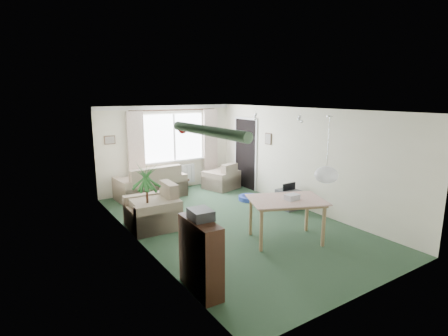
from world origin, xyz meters
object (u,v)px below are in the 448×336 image
houseplant (147,198)px  dining_table (286,220)px  pet_bed (249,198)px  tv_cube (289,199)px  coffee_table (171,187)px  armchair_corner (221,176)px  bookshelf (200,256)px  sofa (150,181)px  armchair_left (152,206)px

houseplant → dining_table: houseplant is taller
dining_table → pet_bed: 2.62m
tv_cube → dining_table: bearing=-136.6°
dining_table → coffee_table: bearing=96.8°
coffee_table → pet_bed: (1.46, -1.64, -0.14)m
armchair_corner → pet_bed: armchair_corner is taller
armchair_corner → bookshelf: bookshelf is taller
bookshelf → houseplant: 2.51m
dining_table → tv_cube: 1.93m
armchair_corner → sofa: bearing=-23.5°
pet_bed → sofa: bearing=141.4°
houseplant → coffee_table: bearing=55.5°
coffee_table → dining_table: size_ratio=0.70×
armchair_corner → tv_cube: armchair_corner is taller
armchair_left → tv_cube: armchair_left is taller
coffee_table → armchair_corner: bearing=-9.8°
sofa → bookshelf: bookshelf is taller
armchair_corner → coffee_table: size_ratio=0.97×
tv_cube → coffee_table: bearing=122.9°
houseplant → tv_cube: bearing=-8.4°
armchair_left → pet_bed: size_ratio=1.81×
coffee_table → houseplant: 2.70m
sofa → pet_bed: size_ratio=3.13×
sofa → dining_table: bearing=101.0°
houseplant → pet_bed: size_ratio=2.46×
coffee_table → dining_table: 4.08m
pet_bed → coffee_table: bearing=131.6°
sofa → tv_cube: (2.44, -2.69, -0.21)m
sofa → coffee_table: size_ratio=1.99×
coffee_table → dining_table: (0.48, -4.05, 0.20)m
coffee_table → tv_cube: tv_cube is taller
armchair_corner → pet_bed: size_ratio=1.53×
armchair_left → armchair_corner: bearing=125.2°
armchair_left → tv_cube: bearing=81.5°
houseplant → dining_table: bearing=-43.0°
dining_table → pet_bed: dining_table is taller
tv_cube → bookshelf: bearing=-152.1°
coffee_table → bookshelf: 5.00m
tv_cube → houseplant: bearing=170.1°
bookshelf → pet_bed: 4.41m
armchair_corner → pet_bed: 1.42m
bookshelf → sofa: bearing=79.2°
bookshelf → dining_table: bearing=18.9°
armchair_left → houseplant: bearing=-43.0°
bookshelf → houseplant: (0.19, 2.50, 0.17)m
bookshelf → pet_bed: size_ratio=1.86×
houseplant → dining_table: (1.99, -1.86, -0.29)m
armchair_corner → dining_table: (-0.99, -3.79, 0.01)m
sofa → bookshelf: 4.82m
houseplant → tv_cube: size_ratio=2.74×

